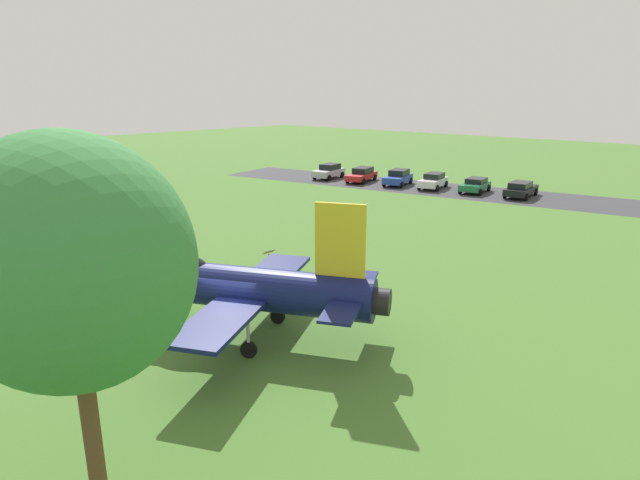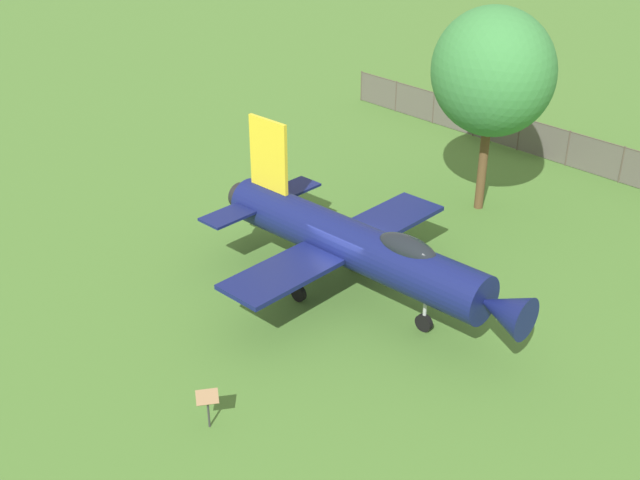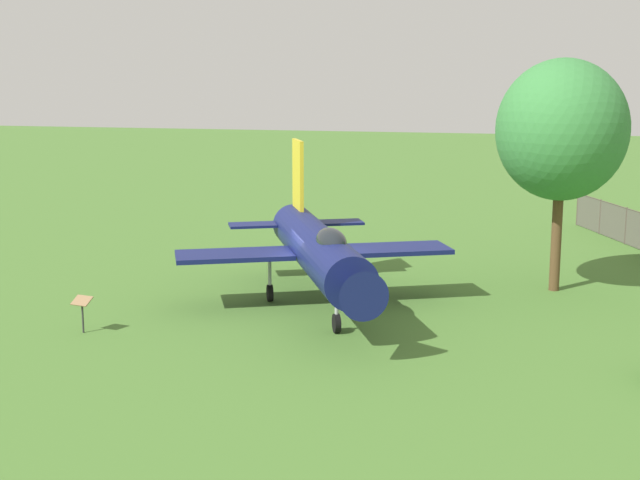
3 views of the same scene
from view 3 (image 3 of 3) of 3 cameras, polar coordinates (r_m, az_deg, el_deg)
name	(u,v)px [view 3 (image 3 of 3)]	position (r m, az deg, el deg)	size (l,w,h in m)	color
ground_plane	(318,307)	(29.76, -0.16, -4.43)	(200.00, 200.00, 0.00)	#47722D
display_jet	(319,250)	(28.96, -0.04, -0.66)	(11.86, 9.37, 5.46)	#111951
shade_tree	(562,130)	(32.38, 15.69, 7.00)	(5.40, 4.71, 8.47)	brown
info_plaque	(82,306)	(27.55, -15.44, -4.22)	(0.48, 0.65, 1.14)	#333333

